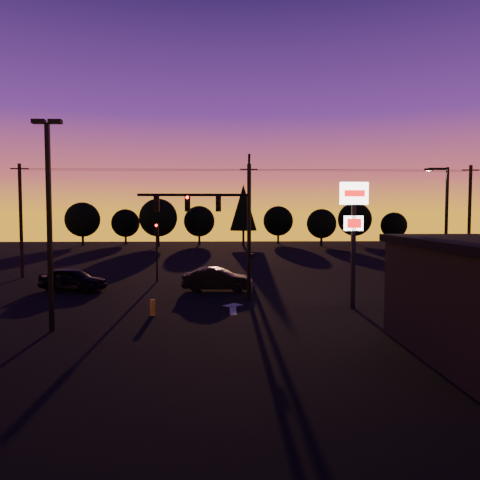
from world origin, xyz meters
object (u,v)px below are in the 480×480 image
object	(u,v)px
secondary_signal	(157,244)
car_left	(73,279)
parking_lot_light	(49,210)
suv_parked	(422,315)
bollard	(153,308)
car_mid	(218,279)
traffic_signal_mast	(222,217)
pylon_sign	(354,217)
streetlight	(445,225)

from	to	relation	value
secondary_signal	car_left	size ratio (longest dim) A/B	0.98
parking_lot_light	suv_parked	bearing A→B (deg)	-1.31
bollard	car_mid	size ratio (longest dim) A/B	0.18
traffic_signal_mast	pylon_sign	distance (m)	7.52
secondary_signal	parking_lot_light	xyz separation A→B (m)	(-2.50, -14.49, 2.41)
pylon_sign	car_left	xyz separation A→B (m)	(-16.98, 6.11, -4.15)
parking_lot_light	car_mid	bearing A→B (deg)	55.42
parking_lot_light	streetlight	xyz separation A→B (m)	(21.41, 8.50, -0.85)
bollard	parking_lot_light	bearing A→B (deg)	-143.02
streetlight	suv_parked	size ratio (longest dim) A/B	1.60
pylon_sign	suv_parked	distance (m)	6.68
secondary_signal	streetlight	xyz separation A→B (m)	(18.91, -5.99, 1.56)
streetlight	car_left	distance (m)	24.26
car_left	car_mid	bearing A→B (deg)	-76.21
secondary_signal	car_mid	distance (m)	6.57
secondary_signal	pylon_sign	world-z (taller)	pylon_sign
traffic_signal_mast	suv_parked	xyz separation A→B (m)	(8.85, -7.36, -4.24)
car_left	parking_lot_light	bearing A→B (deg)	-151.19
parking_lot_light	car_left	xyz separation A→B (m)	(-2.48, 10.60, -4.51)
car_left	car_mid	world-z (taller)	car_left
secondary_signal	suv_parked	world-z (taller)	secondary_signal
parking_lot_light	pylon_sign	world-z (taller)	parking_lot_light
secondary_signal	bollard	xyz separation A→B (m)	(1.43, -11.52, -2.46)
streetlight	bollard	distance (m)	18.77
secondary_signal	pylon_sign	size ratio (longest dim) A/B	0.64
bollard	suv_parked	size ratio (longest dim) A/B	0.16
traffic_signal_mast	streetlight	size ratio (longest dim) A/B	1.07
car_mid	suv_parked	xyz separation A→B (m)	(9.16, -10.66, -0.06)
parking_lot_light	car_mid	xyz separation A→B (m)	(7.10, 10.29, -4.51)
secondary_signal	bollard	bearing A→B (deg)	-82.91
pylon_sign	bollard	world-z (taller)	pylon_sign
streetlight	bollard	bearing A→B (deg)	-162.41
pylon_sign	car_left	size ratio (longest dim) A/B	1.52
secondary_signal	bollard	distance (m)	11.87
traffic_signal_mast	suv_parked	distance (m)	12.27
bollard	car_mid	world-z (taller)	car_mid
streetlight	traffic_signal_mast	bearing A→B (deg)	-173.86
streetlight	car_mid	xyz separation A→B (m)	(-14.31, 1.79, -3.66)
car_left	bollard	bearing A→B (deg)	-124.35
traffic_signal_mast	car_mid	xyz separation A→B (m)	(-0.31, 3.30, -4.18)
secondary_signal	car_mid	bearing A→B (deg)	-42.39
car_mid	bollard	bearing A→B (deg)	161.25
traffic_signal_mast	car_mid	distance (m)	5.33
parking_lot_light	streetlight	world-z (taller)	parking_lot_light
bollard	suv_parked	xyz separation A→B (m)	(12.32, -3.33, 0.29)
pylon_sign	car_mid	bearing A→B (deg)	141.96
pylon_sign	car_mid	xyz separation A→B (m)	(-7.40, 5.79, -4.16)
bollard	suv_parked	bearing A→B (deg)	-15.14
secondary_signal	car_mid	xyz separation A→B (m)	(4.60, -4.19, -2.11)
bollard	pylon_sign	bearing A→B (deg)	8.27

